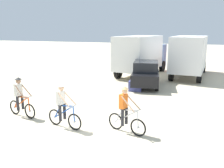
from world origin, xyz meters
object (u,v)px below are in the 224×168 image
box_truck_avon_van (190,54)px  supply_crate (135,86)px  box_truck_white_box (141,53)px  cyclist_orange_shirt (20,98)px  cyclist_near_camera (125,111)px  sedan_parked (146,74)px  cyclist_cowboy_hat (63,107)px

box_truck_avon_van → supply_crate: box_truck_avon_van is taller
box_truck_avon_van → box_truck_white_box: bearing=-170.5°
cyclist_orange_shirt → supply_crate: cyclist_orange_shirt is taller
box_truck_avon_van → supply_crate: (-3.02, -6.16, -1.55)m
cyclist_near_camera → cyclist_orange_shirt: bearing=178.6°
cyclist_orange_shirt → box_truck_avon_van: bearing=61.7°
box_truck_avon_van → sedan_parked: (-2.67, -4.65, -0.99)m
box_truck_white_box → cyclist_cowboy_hat: (-0.33, -12.38, -1.03)m
box_truck_white_box → cyclist_near_camera: 12.26m
cyclist_cowboy_hat → supply_crate: 7.01m
cyclist_orange_shirt → cyclist_near_camera: bearing=-1.4°
sedan_parked → box_truck_white_box: bearing=107.6°
cyclist_cowboy_hat → cyclist_near_camera: (2.52, 0.36, 0.00)m
box_truck_white_box → cyclist_near_camera: bearing=-79.7°
supply_crate → cyclist_cowboy_hat: bearing=-100.2°
box_truck_white_box → cyclist_orange_shirt: (-2.83, -11.90, -1.03)m
box_truck_avon_van → cyclist_cowboy_hat: box_truck_avon_van is taller
sedan_parked → cyclist_cowboy_hat: cyclist_cowboy_hat is taller
sedan_parked → cyclist_orange_shirt: cyclist_orange_shirt is taller
cyclist_near_camera → cyclist_cowboy_hat: bearing=-171.9°
box_truck_white_box → sedan_parked: bearing=-72.4°
box_truck_avon_van → supply_crate: bearing=-116.2°
sedan_parked → cyclist_near_camera: (0.91, -8.03, -0.04)m
box_truck_white_box → supply_crate: bearing=-80.6°
cyclist_near_camera → supply_crate: size_ratio=2.22×
cyclist_orange_shirt → supply_crate: size_ratio=2.22×
box_truck_avon_van → supply_crate: size_ratio=8.42×
box_truck_white_box → cyclist_near_camera: (2.18, -12.02, -1.03)m
box_truck_white_box → supply_crate: (0.91, -5.50, -1.55)m
cyclist_cowboy_hat → supply_crate: size_ratio=2.22×
sedan_parked → cyclist_near_camera: size_ratio=2.44×
box_truck_avon_van → cyclist_orange_shirt: (-6.76, -12.56, -1.03)m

